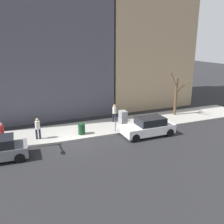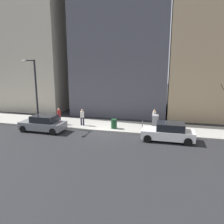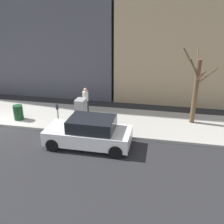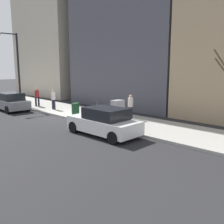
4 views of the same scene
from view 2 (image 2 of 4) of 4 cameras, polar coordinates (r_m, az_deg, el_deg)
The scene contains 14 objects.
ground_plane at distance 20.51m, azimuth -2.09°, elevation -5.22°, with size 120.00×120.00×0.00m, color #232326.
sidewalk at distance 22.33m, azimuth -0.67°, elevation -3.57°, with size 4.00×36.00×0.15m, color #9E9B93.
parked_car_white at distance 18.53m, azimuth 14.51°, elevation -5.11°, with size 1.92×4.20×1.52m.
parked_car_grey at distance 21.53m, azimuth -17.53°, elevation -2.91°, with size 2.05×4.26×1.52m.
parking_meter at distance 20.02m, azimuth 7.97°, elevation -2.85°, with size 0.14×0.10×1.35m.
utility_box at distance 20.80m, azimuth 11.20°, elevation -2.77°, with size 0.83×0.61×1.43m.
streetlamp at distance 23.00m, azimuth -19.60°, elevation 6.19°, with size 1.97×0.32×6.50m.
trash_bin at distance 20.99m, azimuth 0.52°, elevation -3.10°, with size 0.56×0.56×0.90m, color #14381E.
pedestrian_near_meter at distance 22.19m, azimuth 10.97°, elevation -1.20°, with size 0.36×0.39×1.66m.
pedestrian_midblock at distance 22.16m, azimuth -7.78°, elevation -1.10°, with size 0.36×0.40×1.66m.
pedestrian_far_corner at distance 23.13m, azimuth -13.70°, elevation -0.79°, with size 0.38×0.36×1.66m.
office_tower_left at distance 29.72m, azimuth 24.81°, elevation 14.97°, with size 9.77×9.77×16.33m, color tan.
office_block_center at distance 31.17m, azimuth 3.50°, elevation 22.75°, with size 11.54×11.54×23.80m, color #4C4C56.
office_tower_right at distance 35.73m, azimuth -19.41°, elevation 21.96°, with size 10.77×10.77×25.28m, color #BCB29E.
Camera 2 is at (-18.81, -5.45, 6.06)m, focal length 35.00 mm.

